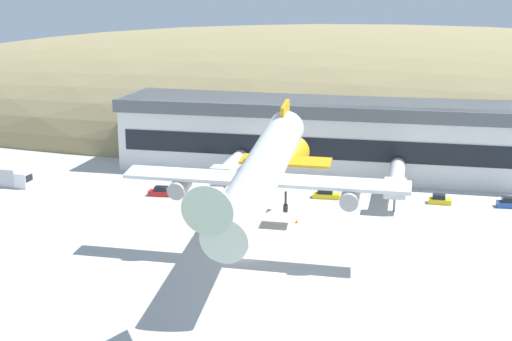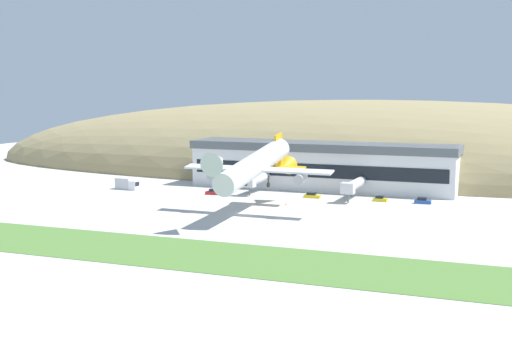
{
  "view_description": "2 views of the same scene",
  "coord_description": "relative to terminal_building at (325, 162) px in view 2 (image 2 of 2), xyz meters",
  "views": [
    {
      "loc": [
        21.11,
        -85.6,
        34.5
      ],
      "look_at": [
        1.29,
        2.96,
        10.98
      ],
      "focal_mm": 50.0,
      "sensor_mm": 36.0,
      "label": 1
    },
    {
      "loc": [
        64.18,
        -155.29,
        30.29
      ],
      "look_at": [
        2.27,
        0.74,
        10.38
      ],
      "focal_mm": 50.0,
      "sensor_mm": 36.0,
      "label": 2
    }
  ],
  "objects": [
    {
      "name": "service_car_1",
      "position": [
        20.82,
        -19.15,
        -7.21
      ],
      "size": [
        3.72,
        1.87,
        1.5
      ],
      "color": "gold",
      "rests_on": "ground_plane"
    },
    {
      "name": "grass_strip_foreground",
      "position": [
        -5.28,
        -91.29,
        -7.79
      ],
      "size": [
        357.73,
        22.38,
        0.08
      ],
      "primitive_type": "cube",
      "color": "#4C7533",
      "rests_on": "ground_plane"
    },
    {
      "name": "jetway_0",
      "position": [
        -14.85,
        -18.61,
        -3.84
      ],
      "size": [
        3.38,
        15.02,
        5.43
      ],
      "color": "silver",
      "rests_on": "ground_plane"
    },
    {
      "name": "service_car_2",
      "position": [
        31.84,
        -18.86,
        -7.12
      ],
      "size": [
        4.33,
        2.01,
        1.7
      ],
      "color": "#264C99",
      "rests_on": "ground_plane"
    },
    {
      "name": "service_car_3",
      "position": [
        2.31,
        -20.13,
        -7.22
      ],
      "size": [
        4.58,
        1.89,
        1.48
      ],
      "color": "gold",
      "rests_on": "ground_plane"
    },
    {
      "name": "jetway_1",
      "position": [
        13.7,
        -19.66,
        -3.83
      ],
      "size": [
        3.38,
        17.01,
        5.43
      ],
      "color": "silver",
      "rests_on": "ground_plane"
    },
    {
      "name": "fuel_truck",
      "position": [
        -53.17,
        -25.26,
        -6.24
      ],
      "size": [
        7.24,
        2.76,
        3.34
      ],
      "color": "silver",
      "rests_on": "ground_plane"
    },
    {
      "name": "cargo_airplane",
      "position": [
        -2.14,
        -50.56,
        4.02
      ],
      "size": [
        36.57,
        48.26,
        12.46
      ],
      "color": "silver"
    },
    {
      "name": "traffic_cone_0",
      "position": [
        -0.41,
        -33.97,
        -7.55
      ],
      "size": [
        0.52,
        0.52,
        0.58
      ],
      "color": "orange",
      "rests_on": "ground_plane"
    },
    {
      "name": "service_car_0",
      "position": [
        -25.38,
        -24.84,
        -7.16
      ],
      "size": [
        3.99,
        1.99,
        1.61
      ],
      "color": "#B21E1E",
      "rests_on": "ground_plane"
    },
    {
      "name": "hill_backdrop",
      "position": [
        6.26,
        41.24,
        -7.83
      ],
      "size": [
        314.4,
        89.15,
        51.22
      ],
      "primitive_type": "ellipsoid",
      "color": "#8E7F56",
      "rests_on": "ground_plane"
    },
    {
      "name": "terminal_building",
      "position": [
        0.0,
        0.0,
        0.0
      ],
      "size": [
        79.26,
        21.69,
        13.86
      ],
      "color": "silver",
      "rests_on": "ground_plane"
    },
    {
      "name": "ground_plane",
      "position": [
        -5.28,
        -49.0,
        -7.83
      ],
      "size": [
        397.48,
        397.48,
        0.0
      ],
      "primitive_type": "plane",
      "color": "#B7B5AF"
    }
  ]
}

